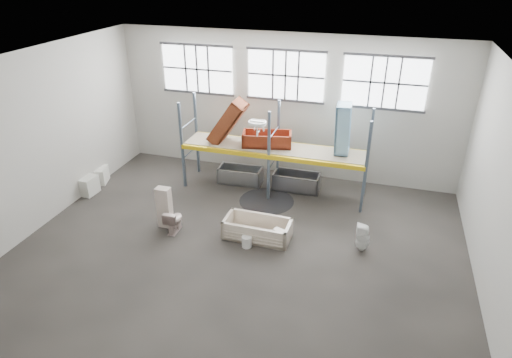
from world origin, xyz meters
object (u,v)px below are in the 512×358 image
at_px(bathtub_beige, 258,229).
at_px(rust_tub_flat, 267,139).
at_px(steel_tub_left, 240,175).
at_px(bucket, 247,242).
at_px(cistern_tall, 165,207).
at_px(blue_tub_upright, 343,129).
at_px(toilet_beige, 174,220).
at_px(steel_tub_right, 296,181).
at_px(toilet_white, 363,238).
at_px(carton_near, 85,185).

distance_m(bathtub_beige, rust_tub_flat, 3.35).
height_order(steel_tub_left, bucket, steel_tub_left).
relative_size(bathtub_beige, bucket, 5.76).
height_order(steel_tub_left, rust_tub_flat, rust_tub_flat).
relative_size(cistern_tall, blue_tub_upright, 0.82).
relative_size(cistern_tall, rust_tub_flat, 0.79).
height_order(bathtub_beige, toilet_beige, toilet_beige).
bearing_deg(toilet_beige, blue_tub_upright, -141.47).
distance_m(cistern_tall, bucket, 2.67).
relative_size(cistern_tall, steel_tub_left, 0.84).
bearing_deg(steel_tub_left, steel_tub_right, 2.17).
distance_m(cistern_tall, toilet_white, 5.68).
height_order(steel_tub_left, steel_tub_right, steel_tub_right).
height_order(toilet_white, bucket, toilet_white).
distance_m(bathtub_beige, bucket, 0.57).
relative_size(bathtub_beige, rust_tub_flat, 1.18).
bearing_deg(bucket, rust_tub_flat, 96.63).
bearing_deg(steel_tub_left, toilet_beige, -103.68).
height_order(toilet_beige, steel_tub_left, toilet_beige).
bearing_deg(steel_tub_right, bucket, -99.17).
relative_size(toilet_white, bucket, 2.46).
relative_size(cistern_tall, carton_near, 1.78).
bearing_deg(bathtub_beige, toilet_white, 5.29).
bearing_deg(steel_tub_right, blue_tub_upright, -5.33).
xyz_separation_m(steel_tub_right, blue_tub_upright, (1.41, -0.13, 2.11)).
height_order(bathtub_beige, steel_tub_left, steel_tub_left).
distance_m(toilet_beige, blue_tub_upright, 5.84).
xyz_separation_m(toilet_white, blue_tub_upright, (-1.04, 2.81, 1.99)).
bearing_deg(carton_near, steel_tub_right, 19.22).
distance_m(steel_tub_right, blue_tub_upright, 2.54).
bearing_deg(cistern_tall, toilet_beige, -24.95).
height_order(cistern_tall, toilet_white, cistern_tall).
distance_m(bathtub_beige, steel_tub_left, 3.46).
xyz_separation_m(toilet_white, steel_tub_left, (-4.45, 2.87, -0.12)).
distance_m(blue_tub_upright, carton_near, 8.69).
distance_m(cistern_tall, steel_tub_left, 3.55).
relative_size(bathtub_beige, steel_tub_left, 1.24).
xyz_separation_m(steel_tub_right, rust_tub_flat, (-1.00, -0.25, 1.53)).
height_order(cistern_tall, steel_tub_right, cistern_tall).
height_order(steel_tub_left, blue_tub_upright, blue_tub_upright).
distance_m(cistern_tall, steel_tub_right, 4.69).
xyz_separation_m(toilet_white, rust_tub_flat, (-3.45, 2.70, 1.42)).
bearing_deg(cistern_tall, bathtub_beige, 5.20).
distance_m(steel_tub_left, bucket, 3.89).
height_order(cistern_tall, steel_tub_left, cistern_tall).
xyz_separation_m(bucket, carton_near, (-6.14, 1.35, 0.14)).
height_order(bathtub_beige, blue_tub_upright, blue_tub_upright).
height_order(blue_tub_upright, carton_near, blue_tub_upright).
height_order(rust_tub_flat, bucket, rust_tub_flat).
bearing_deg(steel_tub_right, rust_tub_flat, -166.00).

